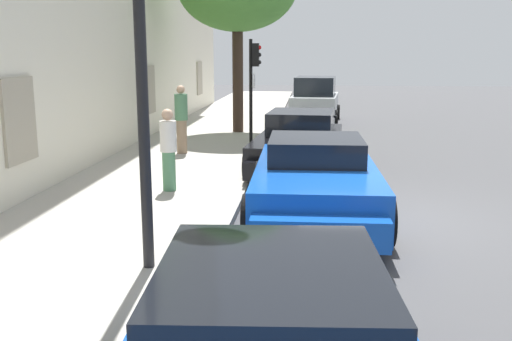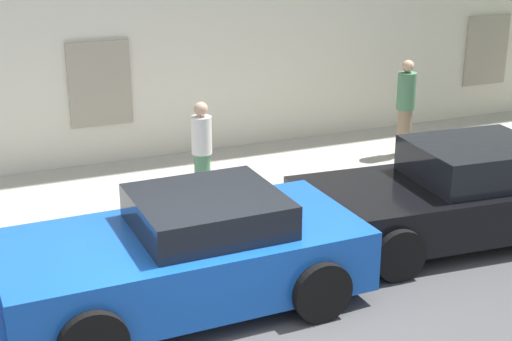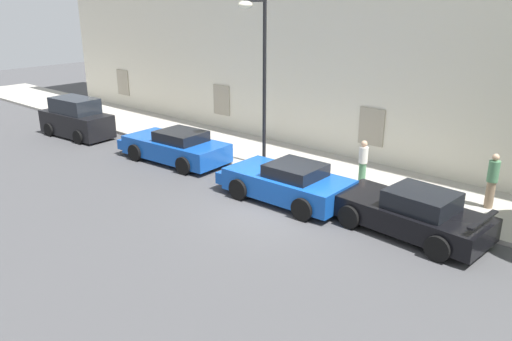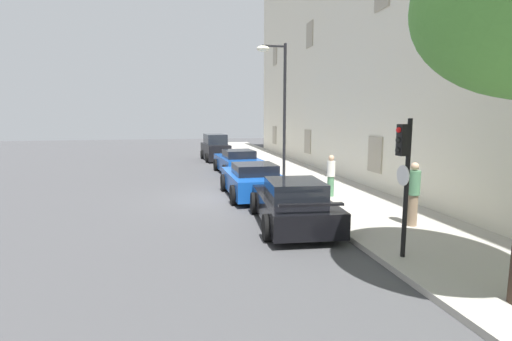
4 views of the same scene
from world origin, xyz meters
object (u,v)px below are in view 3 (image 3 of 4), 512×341
street_lamp (258,55)px  pedestrian_admiring (492,180)px  sportscar_red_lead (173,147)px  sportscar_yellow_flank (284,182)px  hatchback_parked (76,119)px  pedestrian_strolling (363,161)px  sportscar_white_middle (405,212)px

street_lamp → pedestrian_admiring: (8.20, 1.78, -3.42)m
sportscar_red_lead → pedestrian_admiring: size_ratio=2.85×
sportscar_yellow_flank → pedestrian_admiring: (5.57, 3.48, 0.44)m
sportscar_yellow_flank → pedestrian_admiring: size_ratio=2.59×
hatchback_parked → street_lamp: size_ratio=0.64×
street_lamp → pedestrian_strolling: (4.02, 1.11, -3.53)m
sportscar_yellow_flank → hatchback_parked: 12.66m
sportscar_red_lead → hatchback_parked: 6.56m
sportscar_red_lead → sportscar_yellow_flank: sportscar_red_lead is taller
sportscar_red_lead → pedestrian_admiring: bearing=15.1°
pedestrian_strolling → sportscar_yellow_flank: bearing=-116.2°
sportscar_white_middle → pedestrian_strolling: pedestrian_strolling is taller
sportscar_white_middle → pedestrian_strolling: bearing=138.8°
pedestrian_admiring → sportscar_white_middle: bearing=-114.1°
hatchback_parked → pedestrian_strolling: (14.04, 3.04, 0.09)m
sportscar_yellow_flank → sportscar_white_middle: bearing=5.0°
pedestrian_strolling → street_lamp: bearing=-164.6°
sportscar_yellow_flank → sportscar_white_middle: sportscar_white_middle is taller
street_lamp → pedestrian_admiring: 9.07m
sportscar_red_lead → street_lamp: size_ratio=0.80×
sportscar_white_middle → hatchback_parked: size_ratio=1.23×
sportscar_yellow_flank → street_lamp: (-2.63, 1.70, 3.86)m
street_lamp → pedestrian_strolling: size_ratio=4.03×
sportscar_yellow_flank → sportscar_white_middle: 4.19m
pedestrian_admiring → pedestrian_strolling: pedestrian_admiring is taller
sportscar_yellow_flank → hatchback_parked: size_ratio=1.14×
sportscar_white_middle → sportscar_red_lead: bearing=-179.8°
sportscar_red_lead → pedestrian_admiring: (11.70, 3.15, 0.45)m
hatchback_parked → pedestrian_strolling: bearing=12.2°
hatchback_parked → street_lamp: (10.02, 1.94, 3.62)m
sportscar_white_middle → hatchback_parked: 16.84m
sportscar_yellow_flank → sportscar_red_lead: bearing=176.9°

